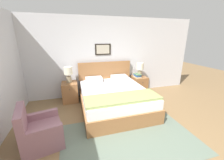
{
  "coord_description": "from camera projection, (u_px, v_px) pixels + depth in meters",
  "views": [
    {
      "loc": [
        -0.85,
        -1.62,
        1.96
      ],
      "look_at": [
        0.08,
        1.61,
        0.91
      ],
      "focal_mm": 22.0,
      "sensor_mm": 36.0,
      "label": 1
    }
  ],
  "objects": [
    {
      "name": "table_lamp_near_window",
      "position": [
        68.0,
        73.0,
        4.16
      ],
      "size": [
        0.25,
        0.25,
        0.49
      ],
      "color": "gray",
      "rests_on": "nightstand_near_window"
    },
    {
      "name": "area_rug_main",
      "position": [
        129.0,
        138.0,
        2.78
      ],
      "size": [
        2.67,
        1.65,
        0.01
      ],
      "color": "slate",
      "rests_on": "ground_plane"
    },
    {
      "name": "bed",
      "position": [
        114.0,
        97.0,
        3.91
      ],
      "size": [
        1.79,
        2.16,
        1.17
      ],
      "color": "#936038",
      "rests_on": "ground_plane"
    },
    {
      "name": "table_lamp_by_door",
      "position": [
        140.0,
        68.0,
        4.8
      ],
      "size": [
        0.25,
        0.25,
        0.49
      ],
      "color": "gray",
      "rests_on": "nightstand_by_door"
    },
    {
      "name": "book_hardcover_middle",
      "position": [
        137.0,
        76.0,
        4.79
      ],
      "size": [
        0.18,
        0.23,
        0.03
      ],
      "rotation": [
        0.0,
        0.0,
        0.05
      ],
      "color": "#335693",
      "rests_on": "book_thick_bottom"
    },
    {
      "name": "armchair",
      "position": [
        40.0,
        132.0,
        2.55
      ],
      "size": [
        0.81,
        0.83,
        0.82
      ],
      "rotation": [
        0.0,
        0.0,
        -1.35
      ],
      "color": "#8E606B",
      "rests_on": "ground_plane"
    },
    {
      "name": "ground_plane",
      "position": [
        134.0,
        159.0,
        2.3
      ],
      "size": [
        16.0,
        16.0,
        0.0
      ],
      "primitive_type": "plane",
      "color": "olive"
    },
    {
      "name": "book_thick_bottom",
      "position": [
        137.0,
        77.0,
        4.8
      ],
      "size": [
        0.21,
        0.3,
        0.03
      ],
      "rotation": [
        0.0,
        0.0,
        0.12
      ],
      "color": "beige",
      "rests_on": "nightstand_by_door"
    },
    {
      "name": "wall_back",
      "position": [
        99.0,
        58.0,
        4.62
      ],
      "size": [
        7.0,
        0.09,
        2.6
      ],
      "color": "silver",
      "rests_on": "ground_plane"
    },
    {
      "name": "nightstand_near_window",
      "position": [
        70.0,
        92.0,
        4.34
      ],
      "size": [
        0.47,
        0.54,
        0.61
      ],
      "color": "#936038",
      "rests_on": "ground_plane"
    },
    {
      "name": "book_novel_upper",
      "position": [
        137.0,
        75.0,
        4.78
      ],
      "size": [
        0.21,
        0.27,
        0.04
      ],
      "rotation": [
        0.0,
        0.0,
        0.19
      ],
      "color": "#335693",
      "rests_on": "book_hardcover_middle"
    },
    {
      "name": "book_slim_near_top",
      "position": [
        138.0,
        74.0,
        4.77
      ],
      "size": [
        0.2,
        0.28,
        0.02
      ],
      "rotation": [
        0.0,
        0.0,
        0.05
      ],
      "color": "#4C7551",
      "rests_on": "book_novel_upper"
    },
    {
      "name": "nightstand_by_door",
      "position": [
        139.0,
        85.0,
        4.97
      ],
      "size": [
        0.47,
        0.54,
        0.61
      ],
      "color": "#936038",
      "rests_on": "ground_plane"
    }
  ]
}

